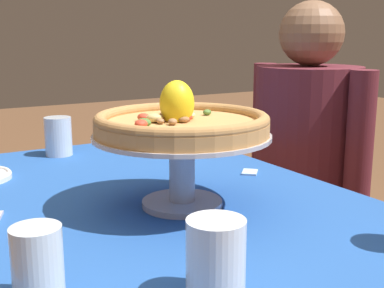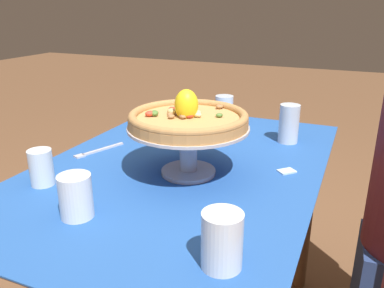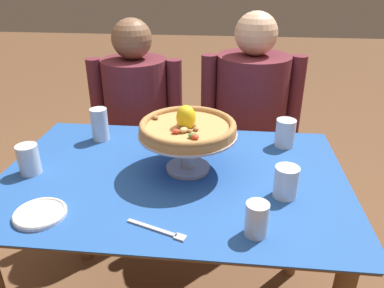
{
  "view_description": "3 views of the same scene",
  "coord_description": "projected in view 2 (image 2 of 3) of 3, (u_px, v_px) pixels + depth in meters",
  "views": [
    {
      "loc": [
        0.89,
        -0.43,
        1.08
      ],
      "look_at": [
        0.02,
        0.09,
        0.86
      ],
      "focal_mm": 47.18,
      "sensor_mm": 36.0,
      "label": 1
    },
    {
      "loc": [
        1.03,
        0.48,
        1.22
      ],
      "look_at": [
        0.05,
        0.06,
        0.84
      ],
      "focal_mm": 36.97,
      "sensor_mm": 36.0,
      "label": 2
    },
    {
      "loc": [
        0.19,
        -1.14,
        1.43
      ],
      "look_at": [
        0.06,
        0.09,
        0.83
      ],
      "focal_mm": 34.95,
      "sensor_mm": 36.0,
      "label": 3
    }
  ],
  "objects": [
    {
      "name": "pizza_stand",
      "position": [
        188.0,
        141.0,
        1.14
      ],
      "size": [
        0.35,
        0.35,
        0.15
      ],
      "color": "#B7B7C1",
      "rests_on": "dining_table"
    },
    {
      "name": "dining_table",
      "position": [
        182.0,
        198.0,
        1.27
      ],
      "size": [
        1.23,
        0.83,
        0.74
      ],
      "color": "brown",
      "rests_on": "ground"
    },
    {
      "name": "sugar_packet",
      "position": [
        287.0,
        171.0,
        1.18
      ],
      "size": [
        0.06,
        0.06,
        0.0
      ],
      "primitive_type": "cube",
      "rotation": [
        0.0,
        0.0,
        2.38
      ],
      "color": "silver",
      "rests_on": "dining_table"
    },
    {
      "name": "water_glass_back_right",
      "position": [
        222.0,
        244.0,
        0.74
      ],
      "size": [
        0.08,
        0.08,
        0.11
      ],
      "color": "white",
      "rests_on": "dining_table"
    },
    {
      "name": "water_glass_front_right",
      "position": [
        41.0,
        169.0,
        1.09
      ],
      "size": [
        0.07,
        0.07,
        0.1
      ],
      "color": "silver",
      "rests_on": "dining_table"
    },
    {
      "name": "dinner_fork",
      "position": [
        97.0,
        151.0,
        1.34
      ],
      "size": [
        0.18,
        0.08,
        0.01
      ],
      "color": "#B7B7C1",
      "rests_on": "dining_table"
    },
    {
      "name": "water_glass_side_left",
      "position": [
        224.0,
        110.0,
        1.67
      ],
      "size": [
        0.08,
        0.08,
        0.11
      ],
      "color": "silver",
      "rests_on": "dining_table"
    },
    {
      "name": "pizza",
      "position": [
        188.0,
        118.0,
        1.11
      ],
      "size": [
        0.34,
        0.34,
        0.1
      ],
      "color": "tan",
      "rests_on": "pizza_stand"
    },
    {
      "name": "side_plate",
      "position": [
        157.0,
        122.0,
        1.64
      ],
      "size": [
        0.16,
        0.16,
        0.02
      ],
      "color": "white",
      "rests_on": "dining_table"
    },
    {
      "name": "water_glass_side_right",
      "position": [
        76.0,
        199.0,
        0.92
      ],
      "size": [
        0.08,
        0.08,
        0.11
      ],
      "color": "white",
      "rests_on": "dining_table"
    },
    {
      "name": "water_glass_back_left",
      "position": [
        289.0,
        126.0,
        1.41
      ],
      "size": [
        0.07,
        0.07,
        0.14
      ],
      "color": "silver",
      "rests_on": "dining_table"
    }
  ]
}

